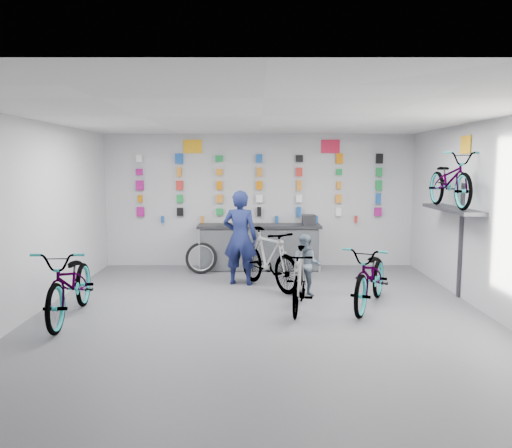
{
  "coord_description": "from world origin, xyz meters",
  "views": [
    {
      "loc": [
        -0.08,
        -7.35,
        2.3
      ],
      "look_at": [
        -0.08,
        1.4,
        1.27
      ],
      "focal_mm": 35.0,
      "sensor_mm": 36.0,
      "label": 1
    }
  ],
  "objects_px": {
    "bike_left": "(71,283)",
    "bike_right": "(371,276)",
    "customer": "(306,265)",
    "bike_service": "(268,258)",
    "clerk": "(240,238)",
    "bike_center": "(299,279)",
    "counter": "(259,248)"
  },
  "relations": [
    {
      "from": "bike_center",
      "to": "bike_right",
      "type": "height_order",
      "value": "bike_right"
    },
    {
      "from": "bike_left",
      "to": "clerk",
      "type": "distance_m",
      "value": 3.32
    },
    {
      "from": "bike_left",
      "to": "bike_right",
      "type": "bearing_deg",
      "value": 3.33
    },
    {
      "from": "customer",
      "to": "bike_left",
      "type": "bearing_deg",
      "value": -150.95
    },
    {
      "from": "counter",
      "to": "bike_left",
      "type": "xyz_separation_m",
      "value": [
        -2.85,
        -3.58,
        0.07
      ]
    },
    {
      "from": "bike_center",
      "to": "customer",
      "type": "height_order",
      "value": "customer"
    },
    {
      "from": "bike_right",
      "to": "clerk",
      "type": "bearing_deg",
      "value": 168.79
    },
    {
      "from": "bike_left",
      "to": "bike_service",
      "type": "height_order",
      "value": "bike_service"
    },
    {
      "from": "bike_service",
      "to": "customer",
      "type": "xyz_separation_m",
      "value": [
        0.66,
        -0.6,
        -0.02
      ]
    },
    {
      "from": "bike_left",
      "to": "clerk",
      "type": "bearing_deg",
      "value": 37.44
    },
    {
      "from": "bike_center",
      "to": "bike_left",
      "type": "bearing_deg",
      "value": -162.28
    },
    {
      "from": "bike_center",
      "to": "bike_service",
      "type": "relative_size",
      "value": 0.88
    },
    {
      "from": "clerk",
      "to": "customer",
      "type": "bearing_deg",
      "value": 155.14
    },
    {
      "from": "bike_left",
      "to": "customer",
      "type": "bearing_deg",
      "value": 15.53
    },
    {
      "from": "clerk",
      "to": "bike_left",
      "type": "bearing_deg",
      "value": 53.32
    },
    {
      "from": "counter",
      "to": "bike_center",
      "type": "height_order",
      "value": "same"
    },
    {
      "from": "customer",
      "to": "bike_service",
      "type": "bearing_deg",
      "value": 146.97
    },
    {
      "from": "bike_left",
      "to": "customer",
      "type": "xyz_separation_m",
      "value": [
        3.66,
        1.32,
        -0.0
      ]
    },
    {
      "from": "bike_left",
      "to": "bike_right",
      "type": "height_order",
      "value": "bike_left"
    },
    {
      "from": "bike_right",
      "to": "customer",
      "type": "height_order",
      "value": "customer"
    },
    {
      "from": "bike_service",
      "to": "clerk",
      "type": "distance_m",
      "value": 0.7
    },
    {
      "from": "bike_right",
      "to": "customer",
      "type": "xyz_separation_m",
      "value": [
        -0.98,
        0.7,
        0.03
      ]
    },
    {
      "from": "bike_left",
      "to": "bike_center",
      "type": "distance_m",
      "value": 3.48
    },
    {
      "from": "bike_left",
      "to": "clerk",
      "type": "relative_size",
      "value": 1.15
    },
    {
      "from": "bike_center",
      "to": "customer",
      "type": "bearing_deg",
      "value": 87.39
    },
    {
      "from": "bike_right",
      "to": "customer",
      "type": "relative_size",
      "value": 1.81
    },
    {
      "from": "bike_left",
      "to": "clerk",
      "type": "height_order",
      "value": "clerk"
    },
    {
      "from": "bike_service",
      "to": "customer",
      "type": "relative_size",
      "value": 1.72
    },
    {
      "from": "bike_right",
      "to": "bike_left",
      "type": "bearing_deg",
      "value": -147.64
    },
    {
      "from": "bike_center",
      "to": "clerk",
      "type": "bearing_deg",
      "value": 129.83
    },
    {
      "from": "counter",
      "to": "bike_center",
      "type": "relative_size",
      "value": 1.62
    },
    {
      "from": "bike_service",
      "to": "bike_right",
      "type": "bearing_deg",
      "value": -70.78
    }
  ]
}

